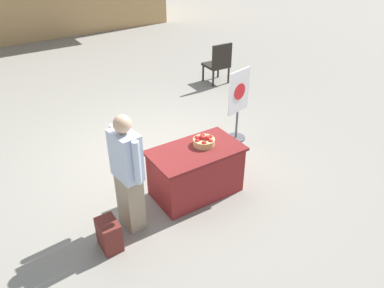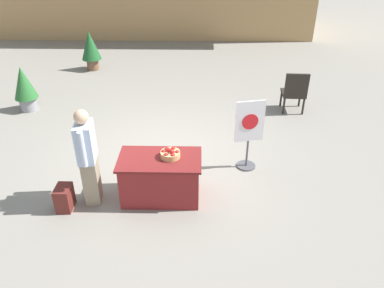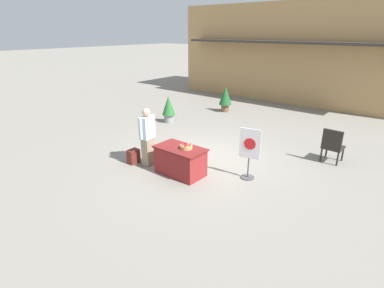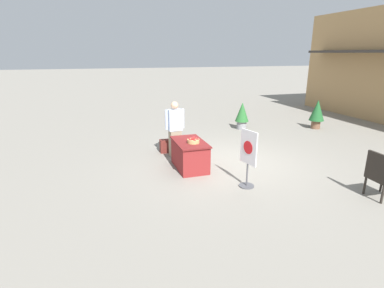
% 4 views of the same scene
% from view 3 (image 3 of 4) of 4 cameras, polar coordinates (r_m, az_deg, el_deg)
% --- Properties ---
extents(ground_plane, '(120.00, 120.00, 0.00)m').
position_cam_3_polar(ground_plane, '(9.23, 2.45, -2.81)').
color(ground_plane, gray).
extents(storefront_building, '(13.06, 5.34, 5.07)m').
position_cam_3_polar(storefront_building, '(18.73, 20.16, 16.12)').
color(storefront_building, tan).
rests_on(storefront_building, ground_plane).
extents(display_table, '(1.37, 0.79, 0.77)m').
position_cam_3_polar(display_table, '(8.14, -2.22, -3.20)').
color(display_table, maroon).
rests_on(display_table, ground_plane).
extents(apple_basket, '(0.32, 0.32, 0.16)m').
position_cam_3_polar(apple_basket, '(7.89, -1.11, -0.45)').
color(apple_basket, tan).
rests_on(apple_basket, display_table).
extents(person_visitor, '(0.31, 0.61, 1.69)m').
position_cam_3_polar(person_visitor, '(8.62, -8.47, 1.40)').
color(person_visitor, gray).
rests_on(person_visitor, ground_plane).
extents(backpack, '(0.24, 0.34, 0.42)m').
position_cam_3_polar(backpack, '(9.03, -11.09, -2.33)').
color(backpack, maroon).
rests_on(backpack, ground_plane).
extents(poster_board, '(0.54, 0.36, 1.38)m').
position_cam_3_polar(poster_board, '(7.90, 10.87, -1.54)').
color(poster_board, '#4C4C51').
rests_on(poster_board, ground_plane).
extents(patio_chair, '(0.57, 0.57, 1.04)m').
position_cam_3_polar(patio_chair, '(9.70, 25.21, -0.09)').
color(patio_chair, '#28231E').
rests_on(patio_chair, ground_plane).
extents(potted_plant_far_right, '(0.56, 0.56, 1.13)m').
position_cam_3_polar(potted_plant_far_right, '(12.78, -4.48, 6.89)').
color(potted_plant_far_right, gray).
rests_on(potted_plant_far_right, ground_plane).
extents(potted_plant_near_right, '(0.61, 0.61, 1.21)m').
position_cam_3_polar(potted_plant_near_right, '(14.56, 6.39, 8.87)').
color(potted_plant_near_right, brown).
rests_on(potted_plant_near_right, ground_plane).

